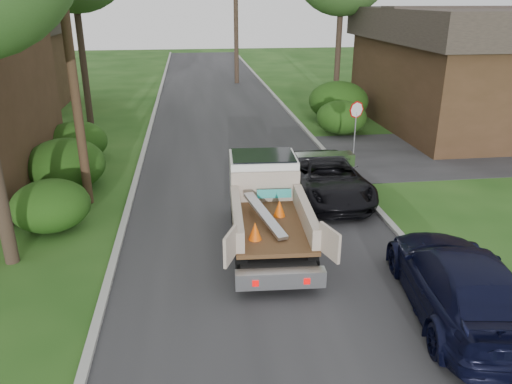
{
  "coord_description": "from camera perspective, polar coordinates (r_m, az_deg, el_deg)",
  "views": [
    {
      "loc": [
        -1.87,
        -11.51,
        6.6
      ],
      "look_at": [
        -0.06,
        2.19,
        1.2
      ],
      "focal_mm": 35.0,
      "sensor_mm": 36.0,
      "label": 1
    }
  ],
  "objects": [
    {
      "name": "hedge_right_b",
      "position": [
        29.28,
        9.4,
        10.24
      ],
      "size": [
        3.38,
        3.38,
        2.21
      ],
      "primitive_type": "ellipsoid",
      "color": "#153B0D",
      "rests_on": "ground"
    },
    {
      "name": "curb_right",
      "position": [
        23.26,
        7.7,
        4.81
      ],
      "size": [
        0.2,
        90.0,
        0.12
      ],
      "primitive_type": "cube",
      "color": "#9E9E99",
      "rests_on": "ground"
    },
    {
      "name": "ground",
      "position": [
        13.4,
        1.5,
        -8.18
      ],
      "size": [
        120.0,
        120.0,
        0.0
      ],
      "primitive_type": "plane",
      "color": "#1B4313",
      "rests_on": "ground"
    },
    {
      "name": "hedge_left_b",
      "position": [
        19.44,
        -20.96,
        2.95
      ],
      "size": [
        2.86,
        2.86,
        1.87
      ],
      "primitive_type": "ellipsoid",
      "color": "#153B0D",
      "rests_on": "ground"
    },
    {
      "name": "curb_left",
      "position": [
        22.6,
        -12.87,
        3.97
      ],
      "size": [
        0.2,
        90.0,
        0.12
      ],
      "primitive_type": "cube",
      "color": "#9E9E99",
      "rests_on": "ground"
    },
    {
      "name": "utility_pole",
      "position": [
        16.95,
        -20.54,
        15.22
      ],
      "size": [
        2.42,
        1.25,
        10.0
      ],
      "color": "#382619",
      "rests_on": "ground"
    },
    {
      "name": "stop_sign",
      "position": [
        22.23,
        11.35,
        8.39
      ],
      "size": [
        0.71,
        0.32,
        2.48
      ],
      "color": "slate",
      "rests_on": "ground"
    },
    {
      "name": "hedge_left_a",
      "position": [
        16.23,
        -22.43,
        -1.43
      ],
      "size": [
        2.34,
        2.34,
        1.53
      ],
      "primitive_type": "ellipsoid",
      "color": "#153B0D",
      "rests_on": "ground"
    },
    {
      "name": "hedge_right_a",
      "position": [
        26.32,
        9.73,
        8.41
      ],
      "size": [
        2.6,
        2.6,
        1.7
      ],
      "primitive_type": "ellipsoid",
      "color": "#153B0D",
      "rests_on": "ground"
    },
    {
      "name": "navy_suv",
      "position": [
        11.98,
        22.21,
        -9.49
      ],
      "size": [
        2.93,
        5.64,
        1.56
      ],
      "primitive_type": "imported",
      "rotation": [
        0.0,
        0.0,
        3.0
      ],
      "color": "black",
      "rests_on": "ground"
    },
    {
      "name": "hedge_left_c",
      "position": [
        22.81,
        -19.82,
        5.46
      ],
      "size": [
        2.6,
        2.6,
        1.7
      ],
      "primitive_type": "ellipsoid",
      "color": "#153B0D",
      "rests_on": "ground"
    },
    {
      "name": "road",
      "position": [
        22.58,
        -2.44,
        4.33
      ],
      "size": [
        8.0,
        90.0,
        0.02
      ],
      "primitive_type": "cube",
      "color": "#28282B",
      "rests_on": "ground"
    },
    {
      "name": "side_street",
      "position": [
        25.62,
        25.68,
        4.29
      ],
      "size": [
        16.0,
        7.0,
        0.02
      ],
      "primitive_type": "cube",
      "color": "#28282B",
      "rests_on": "ground"
    },
    {
      "name": "flatbed_truck",
      "position": [
        14.6,
        1.15,
        -0.55
      ],
      "size": [
        2.64,
        5.73,
        2.13
      ],
      "rotation": [
        0.0,
        0.0,
        -0.05
      ],
      "color": "black",
      "rests_on": "ground"
    },
    {
      "name": "house_right",
      "position": [
        29.73,
        23.2,
        13.03
      ],
      "size": [
        9.72,
        12.96,
        6.2
      ],
      "rotation": [
        0.0,
        0.0,
        1.57
      ],
      "color": "#3C2818",
      "rests_on": "ground"
    },
    {
      "name": "black_pickup",
      "position": [
        17.67,
        8.04,
        1.68
      ],
      "size": [
        2.51,
        5.23,
        1.44
      ],
      "primitive_type": "imported",
      "rotation": [
        0.0,
        0.0,
        0.02
      ],
      "color": "black",
      "rests_on": "ground"
    }
  ]
}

